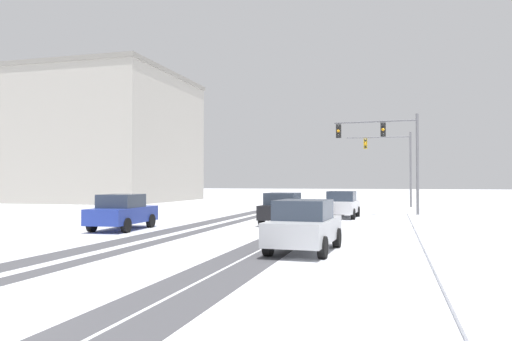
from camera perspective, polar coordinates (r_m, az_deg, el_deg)
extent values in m
cube|color=#4C4C51|center=(20.66, 2.61, -7.36)|extent=(0.80, 32.61, 0.01)
cube|color=#4C4C51|center=(20.47, 5.33, -7.42)|extent=(0.98, 32.61, 0.01)
cube|color=#4C4C51|center=(21.78, -7.01, -7.05)|extent=(0.71, 32.61, 0.01)
cube|color=#4C4C51|center=(22.32, -10.26, -6.89)|extent=(1.04, 32.61, 0.01)
cube|color=white|center=(18.91, 24.46, -7.64)|extent=(4.00, 32.61, 0.12)
cylinder|color=slate|center=(32.92, 18.05, 0.61)|extent=(0.18, 0.18, 6.50)
cylinder|color=slate|center=(33.27, 13.48, 5.48)|extent=(5.23, 0.44, 0.12)
cube|color=black|center=(33.17, 14.39, 4.55)|extent=(0.33, 0.26, 0.90)
sphere|color=black|center=(33.04, 14.37, 5.10)|extent=(0.20, 0.20, 0.20)
sphere|color=orange|center=(33.01, 14.37, 4.58)|extent=(0.20, 0.20, 0.20)
sphere|color=black|center=(32.98, 14.37, 4.06)|extent=(0.20, 0.20, 0.20)
cube|color=black|center=(33.52, 9.47, 4.47)|extent=(0.33, 0.26, 0.90)
sphere|color=black|center=(33.39, 9.42, 5.01)|extent=(0.20, 0.20, 0.20)
sphere|color=orange|center=(33.36, 9.42, 4.50)|extent=(0.20, 0.20, 0.20)
sphere|color=black|center=(33.33, 9.42, 3.98)|extent=(0.20, 0.20, 0.20)
cylinder|color=slate|center=(44.90, 17.33, 0.11)|extent=(0.18, 0.18, 6.50)
cylinder|color=slate|center=(44.93, 13.84, 3.73)|extent=(5.45, 0.37, 0.12)
cube|color=#B79319|center=(44.87, 12.45, 3.02)|extent=(0.33, 0.25, 0.90)
sphere|color=black|center=(44.74, 12.44, 3.42)|extent=(0.20, 0.20, 0.20)
sphere|color=orange|center=(44.71, 12.45, 3.04)|extent=(0.20, 0.20, 0.20)
sphere|color=black|center=(44.69, 12.45, 2.65)|extent=(0.20, 0.20, 0.20)
cube|color=silver|center=(30.72, 9.85, -4.12)|extent=(1.86, 4.16, 0.70)
cube|color=#2D3847|center=(30.54, 9.81, -2.91)|extent=(1.63, 1.96, 0.60)
cylinder|color=black|center=(32.11, 8.73, -4.62)|extent=(0.25, 0.65, 0.64)
cylinder|color=black|center=(31.90, 11.61, -4.63)|extent=(0.25, 0.65, 0.64)
cylinder|color=black|center=(29.60, 7.96, -4.91)|extent=(0.25, 0.65, 0.64)
cylinder|color=black|center=(29.38, 11.08, -4.92)|extent=(0.25, 0.65, 0.64)
cube|color=black|center=(25.72, 3.15, -4.68)|extent=(1.78, 4.13, 0.70)
cube|color=#2D3847|center=(25.54, 3.07, -3.25)|extent=(1.60, 1.93, 0.60)
cylinder|color=black|center=(27.17, 2.11, -5.24)|extent=(0.23, 0.64, 0.64)
cylinder|color=black|center=(26.81, 5.47, -5.29)|extent=(0.23, 0.64, 0.64)
cylinder|color=black|center=(24.72, 0.64, -5.63)|extent=(0.23, 0.64, 0.64)
cylinder|color=black|center=(24.33, 4.32, -5.70)|extent=(0.23, 0.64, 0.64)
cube|color=#233899|center=(23.53, -15.05, -4.95)|extent=(1.94, 4.19, 0.70)
cube|color=#2D3847|center=(23.37, -15.21, -3.38)|extent=(1.67, 1.99, 0.60)
cylinder|color=black|center=(25.05, -15.38, -5.53)|extent=(0.26, 0.65, 0.64)
cylinder|color=black|center=(24.36, -11.99, -5.67)|extent=(0.26, 0.65, 0.64)
cylinder|color=black|center=(22.83, -18.33, -5.93)|extent=(0.26, 0.65, 0.64)
cylinder|color=black|center=(22.06, -14.69, -6.11)|extent=(0.26, 0.65, 0.64)
cube|color=#B7BABF|center=(15.73, 5.61, -6.82)|extent=(1.90, 4.18, 0.70)
cube|color=#2D3847|center=(15.54, 5.48, -4.49)|extent=(1.65, 1.98, 0.60)
cylinder|color=black|center=(17.18, 3.89, -7.53)|extent=(0.25, 0.65, 0.64)
cylinder|color=black|center=(16.86, 9.27, -7.64)|extent=(0.25, 0.65, 0.64)
cylinder|color=black|center=(14.75, 1.42, -8.57)|extent=(0.25, 0.65, 0.64)
cylinder|color=black|center=(14.37, 7.66, -8.75)|extent=(0.25, 0.65, 0.64)
cube|color=#B2ADA3|center=(60.14, -17.72, 3.26)|extent=(19.06, 18.11, 13.83)
cube|color=gray|center=(61.12, -17.67, 9.97)|extent=(19.36, 18.41, 0.50)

